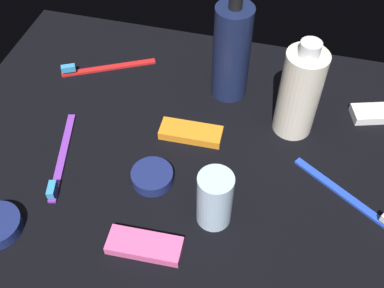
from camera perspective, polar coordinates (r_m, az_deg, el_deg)
name	(u,v)px	position (r cm, az deg, el deg)	size (l,w,h in cm)	color
ground_plane	(192,158)	(75.09, 0.00, -1.77)	(84.00, 64.00, 1.20)	black
lotion_bottle	(232,52)	(79.53, 4.95, 11.33)	(6.40, 6.40, 20.34)	#151E41
bodywash_bottle	(300,92)	(75.06, 13.23, 6.28)	(6.61, 6.61, 17.72)	silver
deodorant_stick	(215,199)	(64.06, 2.84, -6.85)	(5.03, 5.03, 9.55)	silver
toothbrush_purple	(61,159)	(76.33, -15.98, -1.86)	(5.66, 17.73, 2.10)	purple
toothbrush_blue	(350,197)	(73.11, 19.10, -6.29)	(15.81, 10.72, 2.10)	blue
toothbrush_red	(103,67)	(90.79, -11.01, 9.38)	(16.53, 9.35, 2.10)	red
snack_bar_white	(382,113)	(86.56, 22.55, 3.56)	(10.40, 4.00, 1.50)	white
snack_bar_orange	(191,133)	(76.87, -0.13, 1.41)	(10.40, 4.00, 1.50)	orange
snack_bar_pink	(145,246)	(65.25, -5.92, -12.44)	(10.40, 4.00, 1.50)	#E55999
cream_tin_right	(152,176)	(71.20, -4.96, -4.04)	(6.52, 6.52, 1.89)	navy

